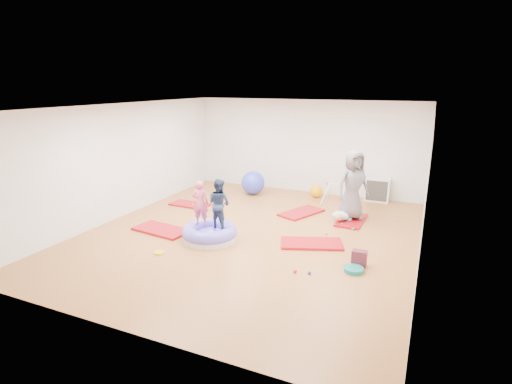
% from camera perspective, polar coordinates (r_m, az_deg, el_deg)
% --- Properties ---
extents(room, '(7.01, 8.01, 2.81)m').
position_cam_1_polar(room, '(8.58, -0.81, 2.73)').
color(room, '#996335').
rests_on(room, ground).
extents(gym_mat_front_left, '(1.38, 0.82, 0.05)m').
position_cam_1_polar(gym_mat_front_left, '(9.41, -13.34, -5.28)').
color(gym_mat_front_left, '#A91628').
rests_on(gym_mat_front_left, ground).
extents(gym_mat_mid_left, '(1.09, 0.57, 0.04)m').
position_cam_1_polar(gym_mat_mid_left, '(11.19, -9.43, -1.75)').
color(gym_mat_mid_left, '#A91628').
rests_on(gym_mat_mid_left, ground).
extents(gym_mat_center_back, '(1.05, 1.36, 0.05)m').
position_cam_1_polar(gym_mat_center_back, '(10.41, 6.50, -2.94)').
color(gym_mat_center_back, '#A91628').
rests_on(gym_mat_center_back, ground).
extents(gym_mat_right, '(1.41, 1.03, 0.05)m').
position_cam_1_polar(gym_mat_right, '(8.49, 7.94, -7.30)').
color(gym_mat_right, '#A91628').
rests_on(gym_mat_right, ground).
extents(gym_mat_rear_right, '(0.63, 1.20, 0.05)m').
position_cam_1_polar(gym_mat_rear_right, '(10.06, 13.47, -3.94)').
color(gym_mat_rear_right, '#A91628').
rests_on(gym_mat_rear_right, ground).
extents(inflatable_cushion, '(1.19, 1.19, 0.38)m').
position_cam_1_polar(inflatable_cushion, '(8.68, -6.63, -5.89)').
color(inflatable_cushion, silver).
rests_on(inflatable_cushion, ground).
extents(child_pink, '(0.40, 0.30, 0.98)m').
position_cam_1_polar(child_pink, '(8.62, -7.96, -1.23)').
color(child_pink, '#D85276').
rests_on(child_pink, inflatable_cushion).
extents(child_navy, '(0.59, 0.50, 1.06)m').
position_cam_1_polar(child_navy, '(8.38, -5.31, -1.34)').
color(child_navy, navy).
rests_on(child_navy, inflatable_cushion).
extents(adult_caregiver, '(0.96, 0.96, 1.69)m').
position_cam_1_polar(adult_caregiver, '(9.89, 13.69, 0.98)').
color(adult_caregiver, '#5D5C63').
rests_on(adult_caregiver, gym_mat_rear_right).
extents(infant, '(0.39, 0.40, 0.23)m').
position_cam_1_polar(infant, '(9.86, 11.93, -3.37)').
color(infant, '#AEDBFA').
rests_on(infant, gym_mat_rear_right).
extents(ball_pit_balls, '(4.90, 2.84, 0.07)m').
position_cam_1_polar(ball_pit_balls, '(8.77, 7.48, -6.47)').
color(ball_pit_balls, '#C42848').
rests_on(ball_pit_balls, ground).
extents(exercise_ball_blue, '(0.71, 0.71, 0.71)m').
position_cam_1_polar(exercise_ball_blue, '(12.05, -0.43, 1.33)').
color(exercise_ball_blue, blue).
rests_on(exercise_ball_blue, ground).
extents(exercise_ball_orange, '(0.38, 0.38, 0.38)m').
position_cam_1_polar(exercise_ball_orange, '(11.88, 8.61, 0.13)').
color(exercise_ball_orange, '#F9A201').
rests_on(exercise_ball_orange, ground).
extents(infant_play_gym, '(0.74, 0.70, 0.57)m').
position_cam_1_polar(infant_play_gym, '(11.32, 11.47, 0.22)').
color(infant_play_gym, white).
rests_on(infant_play_gym, ground).
extents(cube_shelf, '(0.67, 0.33, 0.67)m').
position_cam_1_polar(cube_shelf, '(11.85, 16.94, 0.31)').
color(cube_shelf, white).
rests_on(cube_shelf, ground).
extents(balance_disc, '(0.36, 0.36, 0.08)m').
position_cam_1_polar(balance_disc, '(7.49, 13.79, -10.72)').
color(balance_disc, '#157872').
rests_on(balance_disc, ground).
extents(backpack, '(0.27, 0.17, 0.31)m').
position_cam_1_polar(backpack, '(7.67, 14.53, -9.19)').
color(backpack, maroon).
rests_on(backpack, ground).
extents(yellow_toy, '(0.21, 0.21, 0.03)m').
position_cam_1_polar(yellow_toy, '(8.24, -13.68, -8.42)').
color(yellow_toy, gold).
rests_on(yellow_toy, ground).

